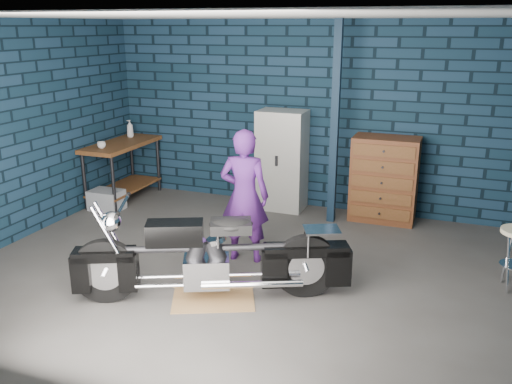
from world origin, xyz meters
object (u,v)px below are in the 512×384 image
motorcycle (212,251)px  person (244,196)px  workbench (123,171)px  storage_bin (107,200)px  locker (282,160)px  tool_chest (384,180)px

motorcycle → person: 1.03m
workbench → motorcycle: (2.64, -2.41, 0.06)m
motorcycle → storage_bin: bearing=119.8°
motorcycle → person: bearing=69.3°
person → locker: bearing=-93.0°
person → locker: person is taller
motorcycle → tool_chest: size_ratio=1.97×
motorcycle → storage_bin: 3.27m
workbench → tool_chest: tool_chest is taller
locker → tool_chest: bearing=0.0°
tool_chest → workbench: bearing=-173.0°
tool_chest → storage_bin: bearing=-165.8°
workbench → locker: size_ratio=0.96×
storage_bin → tool_chest: 4.01m
motorcycle → storage_bin: (-2.62, 1.91, -0.36)m
motorcycle → person: size_ratio=1.51×
person → storage_bin: person is taller
workbench → storage_bin: (0.02, -0.50, -0.31)m
person → tool_chest: size_ratio=1.31×
storage_bin → tool_chest: size_ratio=0.40×
locker → tool_chest: locker is taller
workbench → motorcycle: size_ratio=0.60×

